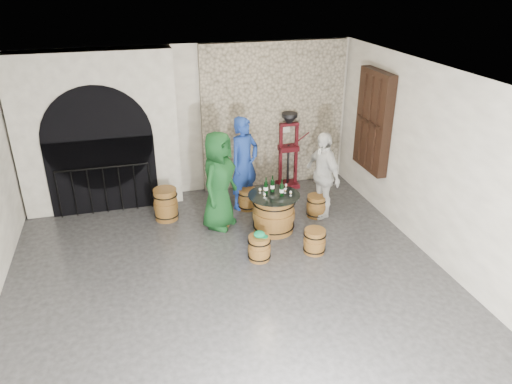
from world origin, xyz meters
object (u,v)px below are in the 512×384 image
object	(u,v)px
barrel_table	(274,213)
person_white	(322,175)
barrel_stool_near_left	(259,248)
side_barrel	(166,204)
wine_bottle_right	(272,185)
wine_bottle_center	(282,189)
corking_press	(289,145)
barrel_stool_right	(316,206)
barrel_stool_near_right	(315,241)
person_green	(219,180)
barrel_stool_far	(247,199)
wine_bottle_left	(266,187)
barrel_stool_left	(220,215)
person_blue	(244,163)

from	to	relation	value
barrel_table	person_white	world-z (taller)	person_white
barrel_stool_near_left	side_barrel	size ratio (longest dim) A/B	0.69
wine_bottle_right	wine_bottle_center	bearing A→B (deg)	-62.62
barrel_stool_near_left	corking_press	distance (m)	3.21
barrel_stool_right	corking_press	distance (m)	1.72
barrel_table	side_barrel	distance (m)	2.17
barrel_table	wine_bottle_center	bearing A→B (deg)	-30.97
barrel_table	barrel_stool_right	size ratio (longest dim) A/B	2.17
wine_bottle_right	corking_press	bearing A→B (deg)	62.24
barrel_stool_near_right	person_green	world-z (taller)	person_green
barrel_stool_far	barrel_stool_near_left	distance (m)	1.94
barrel_stool_far	wine_bottle_left	bearing A→B (deg)	-82.36
person_white	corking_press	world-z (taller)	person_white
person_white	wine_bottle_left	xyz separation A→B (m)	(-1.23, -0.27, 0.00)
barrel_stool_left	wine_bottle_right	world-z (taller)	wine_bottle_right
barrel_table	barrel_stool_near_right	xyz separation A→B (m)	(0.46, -0.94, -0.15)
barrel_stool_right	person_white	size ratio (longest dim) A/B	0.25
barrel_stool_near_left	person_white	distance (m)	2.17
barrel_stool_far	side_barrel	bearing A→B (deg)	-179.41
barrel_stool_left	person_blue	distance (m)	1.20
wine_bottle_center	wine_bottle_right	distance (m)	0.24
barrel_stool_far	person_white	size ratio (longest dim) A/B	0.25
person_green	barrel_stool_near_right	bearing A→B (deg)	-95.27
person_blue	barrel_stool_near_left	bearing A→B (deg)	-126.44
barrel_stool_right	barrel_stool_near_left	xyz separation A→B (m)	(-1.53, -1.23, 0.00)
person_green	corking_press	size ratio (longest dim) A/B	1.11
barrel_stool_right	wine_bottle_center	world-z (taller)	wine_bottle_center
barrel_stool_left	barrel_stool_near_left	distance (m)	1.42
barrel_stool_far	corking_press	size ratio (longest dim) A/B	0.26
wine_bottle_right	barrel_stool_right	bearing A→B (deg)	10.67
barrel_stool_far	person_white	bearing A→B (deg)	-25.75
barrel_stool_right	wine_bottle_center	size ratio (longest dim) A/B	1.37
barrel_stool_left	wine_bottle_left	world-z (taller)	wine_bottle_left
person_green	person_blue	size ratio (longest dim) A/B	0.99
person_blue	barrel_stool_near_right	bearing A→B (deg)	-99.66
barrel_stool_far	barrel_stool_right	distance (m)	1.43
barrel_stool_near_right	side_barrel	world-z (taller)	side_barrel
person_green	side_barrel	distance (m)	1.28
barrel_stool_right	person_green	xyz separation A→B (m)	(-1.94, 0.13, 0.73)
barrel_stool_far	corking_press	world-z (taller)	corking_press
wine_bottle_left	corking_press	bearing A→B (deg)	59.34
barrel_stool_near_right	barrel_stool_near_left	xyz separation A→B (m)	(-0.99, 0.04, 0.00)
barrel_table	barrel_stool_far	size ratio (longest dim) A/B	2.17
barrel_stool_right	corking_press	size ratio (longest dim) A/B	0.26
barrel_stool_near_right	wine_bottle_center	xyz separation A→B (m)	(-0.34, 0.87, 0.66)
barrel_stool_left	barrel_stool_right	xyz separation A→B (m)	(1.94, -0.13, 0.00)
barrel_stool_left	corking_press	size ratio (longest dim) A/B	0.26
barrel_table	barrel_stool_right	distance (m)	1.06
person_white	wine_bottle_left	bearing A→B (deg)	-90.07
barrel_table	barrel_stool_near_left	size ratio (longest dim) A/B	2.17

